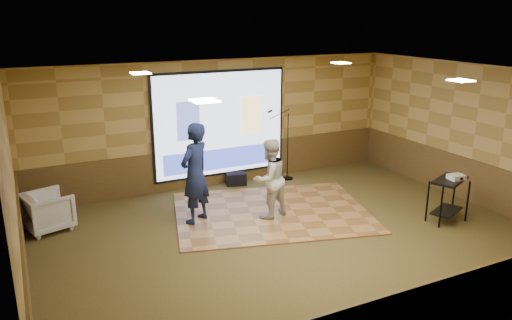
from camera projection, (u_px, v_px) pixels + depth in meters
name	position (u px, v px, depth m)	size (l,w,h in m)	color
ground	(292.00, 238.00, 9.24)	(9.00, 9.00, 0.00)	#2B391A
room_shell	(295.00, 128.00, 8.65)	(9.04, 7.04, 3.02)	#B19149
wainscot_back	(221.00, 165.00, 12.10)	(9.00, 0.04, 0.95)	#4E391A
wainscot_front	(436.00, 313.00, 6.11)	(9.00, 0.04, 0.95)	#4E391A
wainscot_left	(25.00, 268.00, 7.21)	(0.04, 7.00, 0.95)	#4E391A
wainscot_right	(468.00, 180.00, 11.00)	(0.04, 7.00, 0.95)	#4E391A
projector_screen	(220.00, 125.00, 11.78)	(3.32, 0.06, 2.52)	black
downlight_nw	(140.00, 73.00, 9.02)	(0.32, 0.32, 0.02)	#FFE9BF
downlight_ne	(341.00, 63.00, 10.88)	(0.32, 0.32, 0.02)	#FFE9BF
downlight_sw	(205.00, 101.00, 6.18)	(0.32, 0.32, 0.02)	#FFE9BF
downlight_se	(461.00, 80.00, 8.04)	(0.32, 0.32, 0.02)	#FFE9BF
dance_floor	(272.00, 212.00, 10.44)	(3.95, 3.01, 0.03)	#9E6F3A
player_left	(195.00, 173.00, 9.67)	(0.73, 0.48, 2.00)	#151E43
player_right	(269.00, 179.00, 9.95)	(0.79, 0.61, 1.62)	beige
av_table	(449.00, 192.00, 9.85)	(0.85, 0.45, 0.89)	black
projector	(456.00, 177.00, 9.73)	(0.29, 0.24, 0.10)	silver
mic_stand	(285.00, 160.00, 12.42)	(0.71, 0.29, 1.81)	black
banquet_chair	(48.00, 211.00, 9.53)	(0.80, 0.82, 0.75)	gray
duffel_bag	(236.00, 179.00, 12.11)	(0.48, 0.32, 0.30)	black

